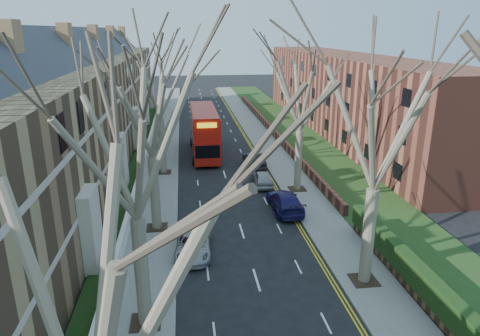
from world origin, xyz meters
name	(u,v)px	position (x,y,z in m)	size (l,w,h in m)	color
pavement_left	(165,144)	(-6.00, 39.00, 0.06)	(3.00, 102.00, 0.12)	slate
pavement_right	(264,141)	(6.00, 39.00, 0.06)	(3.00, 102.00, 0.12)	slate
terrace_left	(77,112)	(-13.65, 31.00, 5.53)	(9.70, 78.00, 13.60)	#836242
flats_right	(345,94)	(17.46, 43.00, 4.98)	(13.97, 54.00, 10.00)	brown
front_wall_left	(145,159)	(-7.65, 31.00, 0.62)	(0.30, 78.00, 1.00)	white
grass_verge_right	(300,139)	(10.50, 39.00, 0.15)	(6.00, 102.00, 0.06)	#1F3B15
tree_left_near	(69,270)	(-5.70, -4.00, 8.93)	(9.80, 9.80, 13.73)	#746B52
tree_left_mid	(130,121)	(-5.70, 6.00, 9.56)	(10.50, 10.50, 14.71)	#746B52
tree_left_far	(148,94)	(-5.70, 16.00, 9.24)	(10.15, 10.15, 14.22)	#746B52
tree_left_dist	(158,71)	(-5.70, 28.00, 9.56)	(10.50, 10.50, 14.71)	#746B52
tree_right_mid	(382,106)	(5.70, 8.00, 9.56)	(10.50, 10.50, 14.71)	#746B52
tree_right_far	(302,80)	(5.70, 22.00, 9.24)	(10.15, 10.15, 14.22)	#746B52
double_decker_bus	(204,132)	(-1.47, 34.34, 2.39)	(3.00, 11.67, 4.85)	#AA150C
car_left_far	(193,244)	(-3.33, 12.37, 0.63)	(2.11, 4.57, 1.27)	#9B9A9F
car_right_near	(285,201)	(3.70, 17.99, 0.74)	(2.08, 5.12, 1.49)	#1B1750
car_right_mid	(263,178)	(3.01, 23.59, 0.66)	(1.57, 3.90, 1.33)	#9B9DA3
car_right_far	(254,160)	(3.08, 28.65, 0.75)	(1.60, 4.58, 1.51)	black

